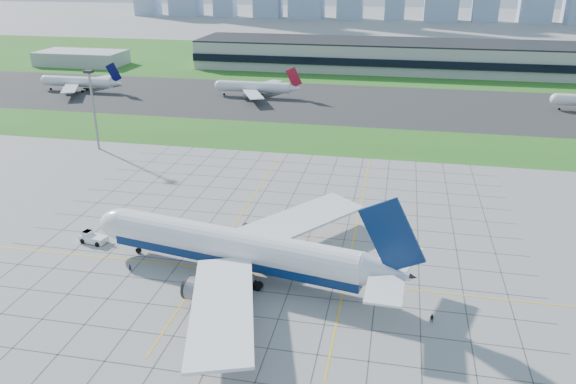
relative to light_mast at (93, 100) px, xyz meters
name	(u,v)px	position (x,y,z in m)	size (l,w,h in m)	color
ground	(256,268)	(70.00, -65.00, -16.18)	(1400.00, 1400.00, 0.00)	#999893
grass_median	(321,139)	(70.00, 25.00, -16.16)	(700.00, 35.00, 0.04)	#27641C
asphalt_taxiway	(339,102)	(70.00, 80.00, -16.15)	(700.00, 75.00, 0.04)	#383838
grass_far	(360,61)	(70.00, 190.00, -16.16)	(700.00, 145.00, 0.04)	#27641C
apron_markings	(271,243)	(70.43, -53.91, -16.17)	(120.00, 130.00, 0.03)	#474744
terminal	(429,57)	(110.00, 164.87, -8.29)	(260.00, 43.00, 15.80)	#B7B7B2
service_block	(82,58)	(-90.00, 145.00, -12.18)	(50.00, 25.00, 8.00)	#B7B7B2
light_mast	(93,100)	(0.00, 0.00, 0.00)	(2.50, 2.50, 25.60)	gray
airliner	(237,248)	(66.96, -67.87, -10.39)	(66.76, 67.06, 21.17)	white
pushback_tug	(93,238)	(31.99, -60.99, -15.10)	(8.90, 3.96, 2.44)	white
crew_near	(130,268)	(45.74, -71.11, -15.36)	(0.60, 0.39, 1.64)	black
crew_far	(432,319)	(103.88, -76.74, -15.37)	(0.79, 0.61, 1.62)	black
distant_jet_0	(79,82)	(-52.65, 78.79, -11.70)	(39.34, 42.66, 14.08)	white
distant_jet_1	(256,87)	(31.63, 83.74, -11.70)	(38.10, 42.66, 14.08)	white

